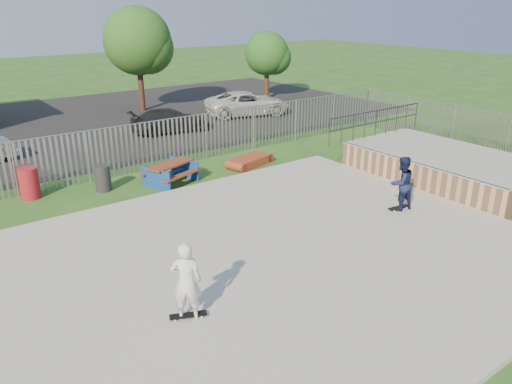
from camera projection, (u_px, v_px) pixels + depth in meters
ground at (266, 261)px, 13.38m from camera, size 120.00×120.00×0.00m
concrete_slab at (266, 258)px, 13.35m from camera, size 15.00×12.00×0.15m
quarter_pipe at (444, 166)px, 19.25m from camera, size 5.50×7.05×2.19m
fence at (208, 174)px, 17.02m from camera, size 26.04×16.02×2.00m
picnic_table at (171, 173)px, 18.96m from camera, size 2.24×2.03×0.78m
funbox at (250, 161)px, 21.11m from camera, size 1.99×1.34×0.36m
trash_bin_red at (29, 183)px, 17.45m from camera, size 0.66×0.66×1.10m
trash_bin_grey at (103, 178)px, 18.19m from camera, size 0.57×0.57×0.95m
parking_lot at (57, 127)px, 27.62m from camera, size 40.00×18.00×0.02m
car_dark at (171, 120)px, 26.32m from camera, size 4.44×2.37×1.23m
car_white at (248, 103)px, 30.25m from camera, size 5.58×3.74×1.42m
tree_mid at (137, 41)px, 30.28m from camera, size 4.10×4.10×6.33m
tree_right at (267, 53)px, 34.63m from camera, size 3.03×3.03×4.67m
skateboard_a at (399, 208)px, 16.30m from camera, size 0.82×0.31×0.08m
skateboard_b at (188, 316)px, 10.70m from camera, size 0.81×0.50×0.08m
skater_navy at (401, 183)px, 16.00m from camera, size 0.96×0.79×1.79m
skater_white at (186, 281)px, 10.39m from camera, size 0.78×0.72×1.79m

